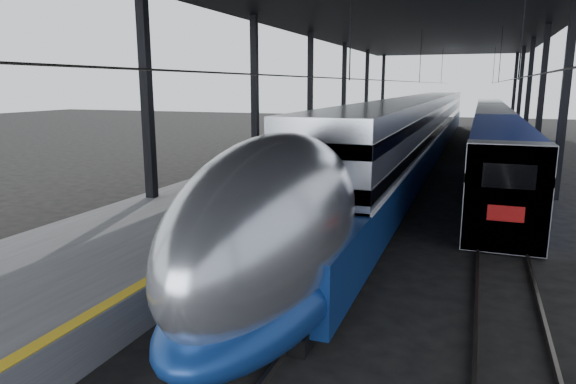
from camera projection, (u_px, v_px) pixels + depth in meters
The scene contains 8 objects.
ground at pixel (227, 287), 13.75m from camera, with size 160.00×160.00×0.00m, color black.
platform at pixel (320, 161), 33.19m from camera, with size 6.00×80.00×1.00m, color #4C4C4F.
yellow_strip at pixel (362, 155), 32.13m from camera, with size 0.30×80.00×0.01m, color gold.
rails at pixel (448, 174), 30.55m from camera, with size 6.52×80.00×0.16m.
canopy at pixel (411, 18), 29.59m from camera, with size 18.00×75.00×9.47m.
tgv_train at pixel (418, 131), 36.46m from camera, with size 3.11×65.20×4.46m.
second_train at pixel (492, 130), 40.87m from camera, with size 2.57×56.05×3.54m.
child at pixel (187, 238), 13.40m from camera, with size 0.29×0.19×0.79m, color #482018.
Camera 1 is at (6.03, -11.56, 5.31)m, focal length 32.00 mm.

